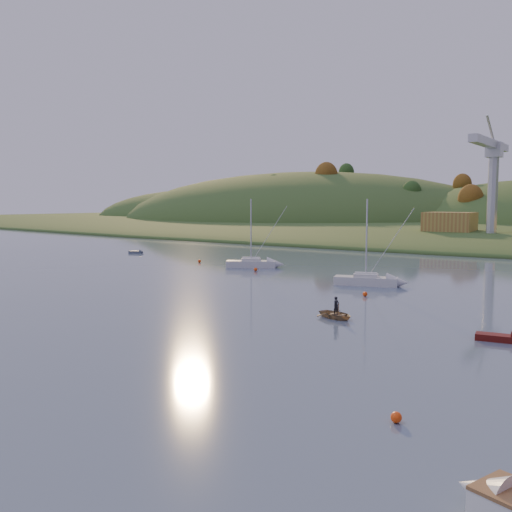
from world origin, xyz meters
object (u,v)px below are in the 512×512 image
Objects in this scene: canoe at (336,314)px; sailboat_far at (366,280)px; grey_dinghy at (138,252)px; sailboat_near at (251,263)px; red_tender at (507,339)px.

sailboat_far is at bearing 35.97° from canoe.
grey_dinghy is (-52.31, 13.70, -0.45)m from sailboat_far.
red_tender is (40.62, -26.29, -0.44)m from sailboat_near.
sailboat_far is 54.08m from grey_dinghy.
canoe is at bearing -90.46° from sailboat_far.
canoe is at bearing -57.29° from grey_dinghy.
grey_dinghy is at bearing 136.84° from sailboat_near.
sailboat_far is at bearing -49.10° from sailboat_near.
sailboat_near is at bearing -40.20° from grey_dinghy.
red_tender is at bearing -63.87° from sailboat_near.
sailboat_far reaches higher than red_tender.
sailboat_far is at bearing 126.04° from red_tender.
red_tender reaches higher than grey_dinghy.
canoe is 66.66m from grey_dinghy.
sailboat_far is 27.20m from red_tender.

